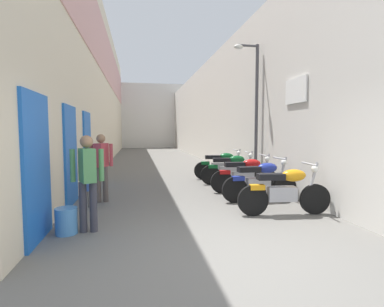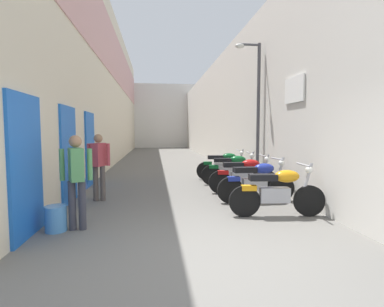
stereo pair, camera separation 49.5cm
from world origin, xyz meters
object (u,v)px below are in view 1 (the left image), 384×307
(motorcycle_fifth, at_px, (221,165))
(street_lamp, at_px, (254,103))
(pedestrian_by_doorway, at_px, (87,176))
(umbrella_leaning, at_px, (87,178))
(motorcycle_second, at_px, (260,180))
(motorcycle_third, at_px, (245,174))
(motorcycle_nearest, at_px, (285,190))
(motorcycle_fourth, at_px, (231,168))
(pedestrian_mid_alley, at_px, (101,163))
(water_jug_near_door, at_px, (66,221))

(motorcycle_fifth, relative_size, street_lamp, 0.44)
(pedestrian_by_doorway, height_order, umbrella_leaning, pedestrian_by_doorway)
(motorcycle_second, bearing_deg, motorcycle_fifth, 90.00)
(umbrella_leaning, bearing_deg, motorcycle_second, 0.52)
(motorcycle_third, bearing_deg, motorcycle_nearest, -90.00)
(motorcycle_fourth, xyz_separation_m, street_lamp, (0.69, -0.00, 2.01))
(pedestrian_mid_alley, distance_m, umbrella_leaning, 0.73)
(water_jug_near_door, bearing_deg, pedestrian_by_doorway, 5.07)
(motorcycle_third, relative_size, motorcycle_fourth, 1.01)
(motorcycle_fifth, xyz_separation_m, pedestrian_mid_alley, (-3.63, -2.56, 0.42))
(umbrella_leaning, bearing_deg, pedestrian_mid_alley, 70.97)
(motorcycle_nearest, bearing_deg, umbrella_leaning, 164.00)
(motorcycle_fifth, bearing_deg, pedestrian_by_doorway, -128.03)
(pedestrian_by_doorway, bearing_deg, pedestrian_mid_alley, 90.62)
(motorcycle_second, xyz_separation_m, motorcycle_fourth, (-0.00, 2.15, 0.00))
(pedestrian_mid_alley, height_order, umbrella_leaning, pedestrian_mid_alley)
(umbrella_leaning, bearing_deg, water_jug_near_door, -93.49)
(water_jug_near_door, height_order, umbrella_leaning, umbrella_leaning)
(motorcycle_third, xyz_separation_m, umbrella_leaning, (-3.85, -1.00, 0.18))
(pedestrian_by_doorway, height_order, pedestrian_mid_alley, same)
(motorcycle_nearest, distance_m, motorcycle_fourth, 3.28)
(motorcycle_second, relative_size, motorcycle_fifth, 1.00)
(motorcycle_nearest, xyz_separation_m, motorcycle_second, (0.00, 1.14, 0.00))
(motorcycle_nearest, xyz_separation_m, motorcycle_fourth, (-0.00, 3.28, 0.00))
(pedestrian_by_doorway, bearing_deg, motorcycle_nearest, 4.56)
(pedestrian_by_doorway, distance_m, street_lamp, 5.81)
(motorcycle_fourth, xyz_separation_m, motorcycle_fifth, (0.00, 1.04, 0.00))
(pedestrian_mid_alley, bearing_deg, motorcycle_second, -9.67)
(motorcycle_fifth, bearing_deg, water_jug_near_door, -130.34)
(motorcycle_third, xyz_separation_m, street_lamp, (0.69, 1.18, 2.01))
(motorcycle_third, relative_size, pedestrian_mid_alley, 1.18)
(motorcycle_nearest, xyz_separation_m, pedestrian_mid_alley, (-3.63, 1.76, 0.42))
(pedestrian_by_doorway, xyz_separation_m, umbrella_leaning, (-0.25, 1.39, -0.24))
(pedestrian_mid_alley, distance_m, street_lamp, 4.85)
(motorcycle_nearest, relative_size, motorcycle_fourth, 1.01)
(motorcycle_nearest, height_order, motorcycle_second, same)
(motorcycle_third, height_order, pedestrian_by_doorway, pedestrian_by_doorway)
(motorcycle_nearest, height_order, umbrella_leaning, motorcycle_nearest)
(motorcycle_second, xyz_separation_m, umbrella_leaning, (-3.85, -0.03, 0.18))
(motorcycle_second, height_order, street_lamp, street_lamp)
(motorcycle_second, distance_m, motorcycle_fourth, 2.15)
(pedestrian_mid_alley, bearing_deg, motorcycle_nearest, -25.85)
(water_jug_near_door, xyz_separation_m, umbrella_leaning, (0.09, 1.42, 0.47))
(street_lamp, bearing_deg, water_jug_near_door, -142.16)
(motorcycle_fifth, relative_size, pedestrian_mid_alley, 1.18)
(umbrella_leaning, bearing_deg, motorcycle_third, 14.48)
(pedestrian_mid_alley, bearing_deg, umbrella_leaning, -109.03)
(motorcycle_third, height_order, pedestrian_mid_alley, pedestrian_mid_alley)
(motorcycle_fourth, relative_size, street_lamp, 0.43)
(motorcycle_fifth, bearing_deg, motorcycle_second, -90.00)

